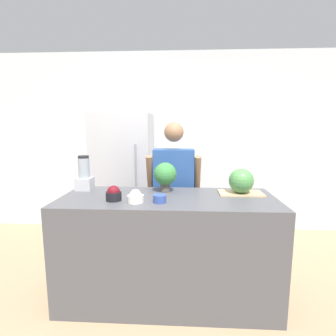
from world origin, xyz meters
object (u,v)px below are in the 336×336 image
object	(u,v)px
refrigerator	(124,176)
bowl_cherries	(114,194)
blender	(84,176)
bowl_cream	(136,197)
watermelon	(241,181)
bowl_small_blue	(160,199)
person	(174,195)
potted_plant	(165,175)

from	to	relation	value
refrigerator	bowl_cherries	distance (m)	1.49
blender	bowl_cream	bearing A→B (deg)	-35.10
refrigerator	bowl_cream	world-z (taller)	refrigerator
blender	watermelon	bearing A→B (deg)	-3.80
watermelon	bowl_small_blue	size ratio (longest dim) A/B	2.05
bowl_cherries	bowl_cream	size ratio (longest dim) A/B	0.98
person	bowl_cream	size ratio (longest dim) A/B	12.08
refrigerator	blender	distance (m)	1.14
bowl_cream	potted_plant	distance (m)	0.44
refrigerator	blender	world-z (taller)	refrigerator
person	bowl_small_blue	size ratio (longest dim) A/B	14.77
refrigerator	bowl_small_blue	bearing A→B (deg)	-67.03
bowl_small_blue	watermelon	bearing A→B (deg)	22.32
bowl_small_blue	blender	size ratio (longest dim) A/B	0.32
bowl_cherries	blender	size ratio (longest dim) A/B	0.39
blender	bowl_small_blue	bearing A→B (deg)	-27.03
bowl_cream	blender	xyz separation A→B (m)	(-0.57, 0.40, 0.09)
bowl_small_blue	person	bearing A→B (deg)	83.30
bowl_cherries	bowl_small_blue	distance (m)	0.39
watermelon	bowl_cherries	world-z (taller)	watermelon
blender	potted_plant	xyz separation A→B (m)	(0.78, -0.04, 0.03)
bowl_cream	blender	world-z (taller)	blender
bowl_cream	bowl_small_blue	size ratio (longest dim) A/B	1.22
person	blender	size ratio (longest dim) A/B	4.79
person	bowl_small_blue	distance (m)	0.77
watermelon	potted_plant	size ratio (longest dim) A/B	0.80
bowl_cream	bowl_small_blue	distance (m)	0.20
person	blender	world-z (taller)	person
person	bowl_cherries	distance (m)	0.88
bowl_cream	potted_plant	size ratio (longest dim) A/B	0.48
person	bowl_cherries	world-z (taller)	person
bowl_small_blue	bowl_cherries	bearing A→B (deg)	175.02
refrigerator	potted_plant	size ratio (longest dim) A/B	6.21
bowl_cherries	bowl_small_blue	world-z (taller)	bowl_cherries
bowl_small_blue	refrigerator	bearing A→B (deg)	112.97
bowl_cherries	watermelon	bearing A→B (deg)	13.25
refrigerator	person	world-z (taller)	refrigerator
person	watermelon	world-z (taller)	person
bowl_small_blue	blender	distance (m)	0.86
person	potted_plant	xyz separation A→B (m)	(-0.07, -0.40, 0.29)
refrigerator	person	distance (m)	1.04
watermelon	bowl_cream	xyz separation A→B (m)	(-0.90, -0.30, -0.08)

